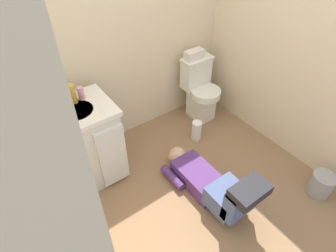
{
  "coord_description": "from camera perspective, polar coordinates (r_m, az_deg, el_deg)",
  "views": [
    {
      "loc": [
        -1.16,
        -1.2,
        2.21
      ],
      "look_at": [
        0.02,
        0.43,
        0.45
      ],
      "focal_mm": 29.62,
      "sensor_mm": 36.0,
      "label": 1
    }
  ],
  "objects": [
    {
      "name": "soap_dispenser",
      "position": [
        2.43,
        -24.05,
        4.29
      ],
      "size": [
        0.06,
        0.06,
        0.17
      ],
      "color": "#439A4D",
      "rests_on": "vanity_cabinet"
    },
    {
      "name": "paper_towel_roll",
      "position": [
        3.14,
        5.9,
        -0.89
      ],
      "size": [
        0.11,
        0.11,
        0.23
      ],
      "primitive_type": "cylinder",
      "color": "white",
      "rests_on": "ground_plane"
    },
    {
      "name": "faucet",
      "position": [
        2.48,
        -20.01,
        5.83
      ],
      "size": [
        0.02,
        0.02,
        0.1
      ],
      "primitive_type": "cylinder",
      "color": "silver",
      "rests_on": "vanity_cabinet"
    },
    {
      "name": "bottle_clear",
      "position": [
        2.43,
        -21.9,
        5.1
      ],
      "size": [
        0.05,
        0.05,
        0.15
      ],
      "primitive_type": "cylinder",
      "color": "silver",
      "rests_on": "vanity_cabinet"
    },
    {
      "name": "ground_plane",
      "position": [
        2.78,
        4.97,
        -12.17
      ],
      "size": [
        2.75,
        3.12,
        0.04
      ],
      "primitive_type": "cube",
      "color": "#8C6746"
    },
    {
      "name": "person_plumber",
      "position": [
        2.57,
        9.01,
        -11.73
      ],
      "size": [
        0.39,
        1.06,
        0.52
      ],
      "color": "#512D6B",
      "rests_on": "ground_plane"
    },
    {
      "name": "wall_back",
      "position": [
        2.77,
        -9.01,
        19.38
      ],
      "size": [
        2.41,
        0.08,
        2.4
      ],
      "primitive_type": "cube",
      "color": "beige",
      "rests_on": "ground_plane"
    },
    {
      "name": "wall_left",
      "position": [
        1.57,
        -27.01,
        -4.4
      ],
      "size": [
        0.08,
        2.12,
        2.4
      ],
      "primitive_type": "cube",
      "color": "beige",
      "rests_on": "ground_plane"
    },
    {
      "name": "vanity_cabinet",
      "position": [
        2.64,
        -16.64,
        -3.56
      ],
      "size": [
        0.6,
        0.53,
        0.82
      ],
      "color": "silver",
      "rests_on": "ground_plane"
    },
    {
      "name": "toilet",
      "position": [
        3.33,
        6.58,
        7.36
      ],
      "size": [
        0.36,
        0.46,
        0.75
      ],
      "color": "silver",
      "rests_on": "ground_plane"
    },
    {
      "name": "trash_can",
      "position": [
        2.97,
        28.98,
        -10.44
      ],
      "size": [
        0.21,
        0.21,
        0.24
      ],
      "primitive_type": "cylinder",
      "color": "gray",
      "rests_on": "ground_plane"
    },
    {
      "name": "bottle_amber",
      "position": [
        2.43,
        -19.06,
        6.26
      ],
      "size": [
        0.06,
        0.06,
        0.17
      ],
      "primitive_type": "cylinder",
      "color": "gold",
      "rests_on": "vanity_cabinet"
    },
    {
      "name": "bottle_green",
      "position": [
        2.43,
        -20.51,
        5.59
      ],
      "size": [
        0.05,
        0.05,
        0.15
      ],
      "primitive_type": "cylinder",
      "color": "#499D48",
      "rests_on": "vanity_cabinet"
    },
    {
      "name": "tissue_box",
      "position": [
        3.14,
        5.44,
        14.42
      ],
      "size": [
        0.22,
        0.11,
        0.1
      ],
      "primitive_type": "cube",
      "color": "silver",
      "rests_on": "toilet"
    },
    {
      "name": "bottle_pink",
      "position": [
        2.46,
        -17.46,
        6.43
      ],
      "size": [
        0.06,
        0.06,
        0.12
      ],
      "primitive_type": "cylinder",
      "color": "pink",
      "rests_on": "vanity_cabinet"
    },
    {
      "name": "wall_right",
      "position": [
        2.81,
        26.01,
        16.17
      ],
      "size": [
        0.08,
        2.12,
        2.4
      ],
      "primitive_type": "cube",
      "color": "beige",
      "rests_on": "ground_plane"
    }
  ]
}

